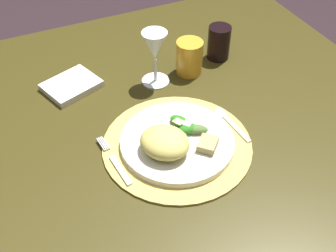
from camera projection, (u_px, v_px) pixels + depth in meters
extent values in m
cube|color=#3A3312|center=(135.00, 126.00, 1.04)|extent=(1.37, 1.05, 0.02)
cylinder|color=#3A3013|center=(235.00, 85.00, 1.78)|extent=(0.08, 0.08, 0.74)
cylinder|color=#D4B758|center=(177.00, 145.00, 0.98)|extent=(0.34, 0.34, 0.01)
cylinder|color=silver|center=(177.00, 142.00, 0.97)|extent=(0.26, 0.26, 0.02)
ellipsoid|color=#DCCC62|center=(165.00, 142.00, 0.92)|extent=(0.14, 0.15, 0.05)
ellipsoid|color=#2B7614|center=(180.00, 121.00, 0.99)|extent=(0.05, 0.06, 0.02)
ellipsoid|color=#4F7032|center=(195.00, 129.00, 0.97)|extent=(0.06, 0.05, 0.02)
ellipsoid|color=#2B7520|center=(188.00, 128.00, 0.97)|extent=(0.05, 0.04, 0.02)
cube|color=beige|center=(188.00, 122.00, 0.97)|extent=(0.03, 0.03, 0.00)
cube|color=beige|center=(179.00, 122.00, 0.97)|extent=(0.03, 0.03, 0.01)
cube|color=tan|center=(208.00, 144.00, 0.94)|extent=(0.06, 0.06, 0.02)
cube|color=silver|center=(120.00, 170.00, 0.91)|extent=(0.02, 0.09, 0.00)
cube|color=silver|center=(101.00, 145.00, 0.97)|extent=(0.01, 0.05, 0.00)
cube|color=silver|center=(102.00, 144.00, 0.97)|extent=(0.01, 0.05, 0.00)
cube|color=silver|center=(104.00, 144.00, 0.97)|extent=(0.01, 0.05, 0.00)
cube|color=silver|center=(106.00, 143.00, 0.97)|extent=(0.01, 0.05, 0.00)
cube|color=silver|center=(237.00, 129.00, 1.01)|extent=(0.02, 0.10, 0.00)
ellipsoid|color=silver|center=(221.00, 113.00, 1.05)|extent=(0.02, 0.04, 0.01)
cube|color=white|center=(71.00, 85.00, 1.13)|extent=(0.16, 0.15, 0.02)
cylinder|color=silver|center=(156.00, 81.00, 1.15)|extent=(0.08, 0.08, 0.00)
cylinder|color=silver|center=(155.00, 70.00, 1.13)|extent=(0.01, 0.01, 0.07)
cone|color=silver|center=(155.00, 47.00, 1.08)|extent=(0.07, 0.07, 0.08)
cylinder|color=gold|center=(189.00, 57.00, 1.16)|extent=(0.07, 0.07, 0.10)
cylinder|color=black|center=(219.00, 42.00, 1.21)|extent=(0.06, 0.06, 0.10)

